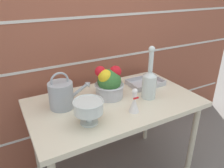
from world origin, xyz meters
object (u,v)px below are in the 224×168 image
object	(u,v)px
crystal_pedestal_bowl	(89,108)
flower_planter	(109,83)
glass_decanter	(149,82)
wire_tray	(145,83)
figurine_vase	(134,102)
watering_can	(62,94)

from	to	relation	value
crystal_pedestal_bowl	flower_planter	world-z (taller)	flower_planter
glass_decanter	wire_tray	distance (m)	0.26
crystal_pedestal_bowl	wire_tray	xyz separation A→B (m)	(0.64, 0.29, -0.10)
glass_decanter	figurine_vase	distance (m)	0.25
flower_planter	figurine_vase	xyz separation A→B (m)	(0.05, -0.27, -0.04)
watering_can	figurine_vase	xyz separation A→B (m)	(0.39, -0.29, -0.03)
watering_can	wire_tray	bearing A→B (deg)	2.25
wire_tray	watering_can	bearing A→B (deg)	-177.75
figurine_vase	wire_tray	bearing A→B (deg)	43.56
figurine_vase	watering_can	bearing A→B (deg)	143.98
watering_can	glass_decanter	bearing A→B (deg)	-15.71
crystal_pedestal_bowl	flower_planter	bearing A→B (deg)	42.64
crystal_pedestal_bowl	glass_decanter	world-z (taller)	glass_decanter
crystal_pedestal_bowl	figurine_vase	world-z (taller)	figurine_vase
glass_decanter	figurine_vase	world-z (taller)	glass_decanter
flower_planter	crystal_pedestal_bowl	bearing A→B (deg)	-137.36
wire_tray	crystal_pedestal_bowl	bearing A→B (deg)	-155.49
figurine_vase	flower_planter	bearing A→B (deg)	99.83
figurine_vase	wire_tray	world-z (taller)	figurine_vase
watering_can	glass_decanter	distance (m)	0.63
watering_can	flower_planter	world-z (taller)	watering_can
crystal_pedestal_bowl	figurine_vase	size ratio (longest dim) A/B	1.10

